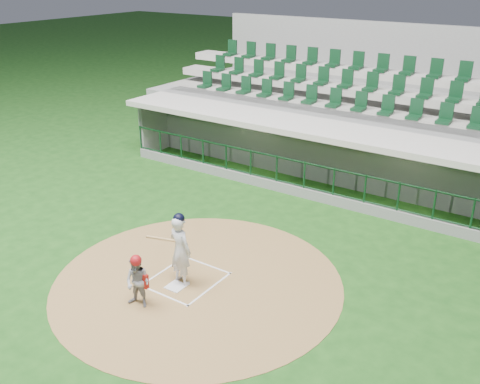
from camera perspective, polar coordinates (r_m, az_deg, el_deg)
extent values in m
plane|color=#174413|center=(13.87, -4.96, -8.77)|extent=(120.00, 120.00, 0.00)
cylinder|color=brown|center=(13.58, -4.49, -9.50)|extent=(7.20, 7.20, 0.01)
cube|color=silver|center=(13.41, -6.86, -9.97)|extent=(0.43, 0.43, 0.02)
cube|color=white|center=(14.10, -8.13, -8.28)|extent=(0.05, 1.80, 0.01)
cube|color=white|center=(13.27, -3.22, -10.25)|extent=(0.05, 1.80, 0.01)
cube|color=white|center=(14.23, -3.56, -7.76)|extent=(1.55, 0.05, 0.01)
cube|color=white|center=(13.14, -8.15, -10.85)|extent=(1.55, 0.05, 0.01)
cube|color=slate|center=(19.81, 8.78, -0.52)|extent=(15.00, 3.00, 0.10)
cube|color=gray|center=(20.69, 10.96, 4.51)|extent=(15.00, 0.20, 2.70)
cube|color=#BAB5A5|center=(20.51, 10.88, 5.09)|extent=(13.50, 0.04, 0.90)
cube|color=gray|center=(23.29, -7.91, 6.81)|extent=(0.20, 3.00, 2.70)
cube|color=#ACA69C|center=(18.65, 8.97, 7.27)|extent=(15.40, 3.50, 0.20)
cube|color=slate|center=(18.25, 6.78, -0.13)|extent=(15.00, 0.15, 0.40)
cube|color=black|center=(17.70, 7.02, 4.56)|extent=(15.00, 0.01, 0.95)
cube|color=brown|center=(20.60, 10.11, 1.15)|extent=(12.75, 0.40, 0.45)
cube|color=white|center=(20.29, 1.55, 8.46)|extent=(1.30, 0.35, 0.04)
cube|color=white|center=(17.91, 17.99, 5.32)|extent=(1.30, 0.35, 0.04)
imported|color=#AB1512|center=(23.27, -3.57, 5.55)|extent=(1.15, 0.85, 1.58)
imported|color=#B61F13|center=(20.61, 8.32, 3.11)|extent=(1.05, 0.67, 1.67)
imported|color=maroon|center=(19.87, 13.46, 2.01)|extent=(0.85, 0.55, 1.72)
imported|color=#B11E13|center=(18.71, 23.59, -1.00)|extent=(1.48, 0.66, 1.55)
cube|color=gray|center=(22.06, 12.77, 6.35)|extent=(17.00, 6.50, 2.50)
cube|color=gray|center=(20.42, 11.44, 8.48)|extent=(16.60, 0.95, 0.30)
cube|color=gray|center=(21.15, 12.61, 10.42)|extent=(16.60, 0.95, 0.30)
cube|color=#A19B91|center=(21.91, 13.70, 12.23)|extent=(16.60, 0.95, 0.30)
cube|color=slate|center=(24.81, 16.05, 11.14)|extent=(17.00, 0.25, 5.05)
imported|color=silver|center=(13.12, -6.38, -6.18)|extent=(0.73, 0.54, 1.81)
sphere|color=black|center=(12.73, -6.54, -2.85)|extent=(0.28, 0.28, 0.28)
cylinder|color=tan|center=(12.95, -8.00, -5.03)|extent=(0.58, 0.79, 0.39)
imported|color=gray|center=(12.56, -10.85, -9.45)|extent=(0.68, 0.57, 1.25)
sphere|color=#A11116|center=(12.26, -11.05, -7.18)|extent=(0.26, 0.26, 0.26)
cube|color=#A71811|center=(12.65, -10.37, -9.22)|extent=(0.32, 0.10, 0.35)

